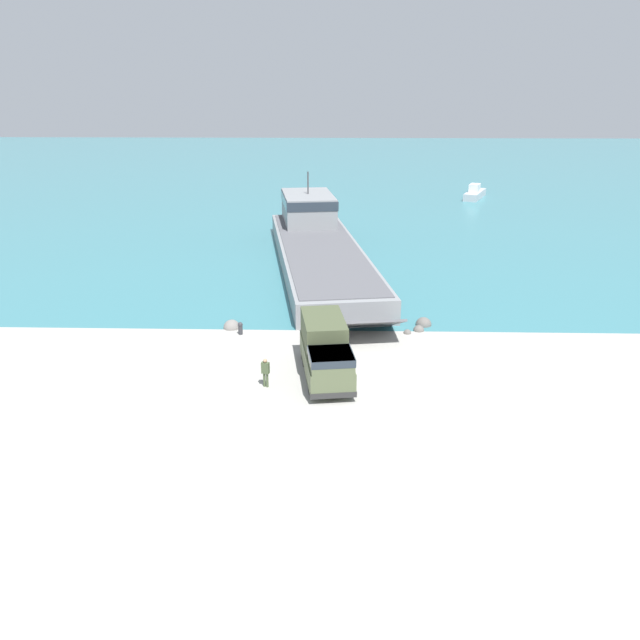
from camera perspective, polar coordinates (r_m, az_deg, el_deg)
ground_plane at (r=38.45m, az=3.28°, el=-4.33°), size 240.00×240.00×0.00m
water_surface at (r=131.99m, az=2.18°, el=13.46°), size 240.00×180.00×0.01m
landing_craft at (r=62.67m, az=-0.31°, el=7.29°), size 12.37×37.53×7.54m
military_truck at (r=36.58m, az=0.52°, el=-2.78°), size 3.47×7.26×3.31m
soldier_on_ramp at (r=35.68m, az=-5.01°, el=-4.63°), size 0.49×0.36×1.75m
moored_boat_a at (r=101.21m, az=13.97°, el=11.17°), size 4.81×7.77×2.27m
mooring_bollard at (r=43.57m, az=-7.29°, el=-0.71°), size 0.35×0.35×0.89m
shoreline_rock_a at (r=45.68m, az=9.44°, el=-0.46°), size 1.15×1.15×1.15m
shoreline_rock_b at (r=43.99m, az=7.99°, el=-1.21°), size 0.56×0.56×0.56m
shoreline_rock_c at (r=44.59m, az=9.01°, el=-0.96°), size 0.77×0.77×0.77m
shoreline_rock_d at (r=44.96m, az=-8.07°, el=-0.72°), size 1.20×1.20×1.20m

